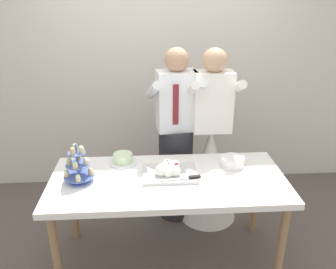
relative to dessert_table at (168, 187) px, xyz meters
The scene contains 9 objects.
ground_plane 0.70m from the dessert_table, ahead, with size 8.00×8.00×0.00m, color #564C47.
rear_wall 1.57m from the dessert_table, 90.00° to the left, with size 5.20×0.10×2.90m, color beige.
dessert_table is the anchor object (origin of this frame).
cupcake_stand 0.69m from the dessert_table, behind, with size 0.23×0.23×0.31m.
main_cake_tray 0.13m from the dessert_table, 74.12° to the left, with size 0.44×0.31×0.13m.
plate_stack 0.57m from the dessert_table, 17.40° to the left, with size 0.19×0.19×0.08m.
round_cake 0.47m from the dessert_table, 141.87° to the left, with size 0.24×0.24×0.08m.
person_groom 0.64m from the dessert_table, 79.88° to the left, with size 0.52×0.54×1.66m.
person_bride 0.74m from the dessert_table, 53.70° to the left, with size 0.56×0.56×1.66m.
Camera 1 is at (-0.15, -2.29, 2.12)m, focal length 36.96 mm.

